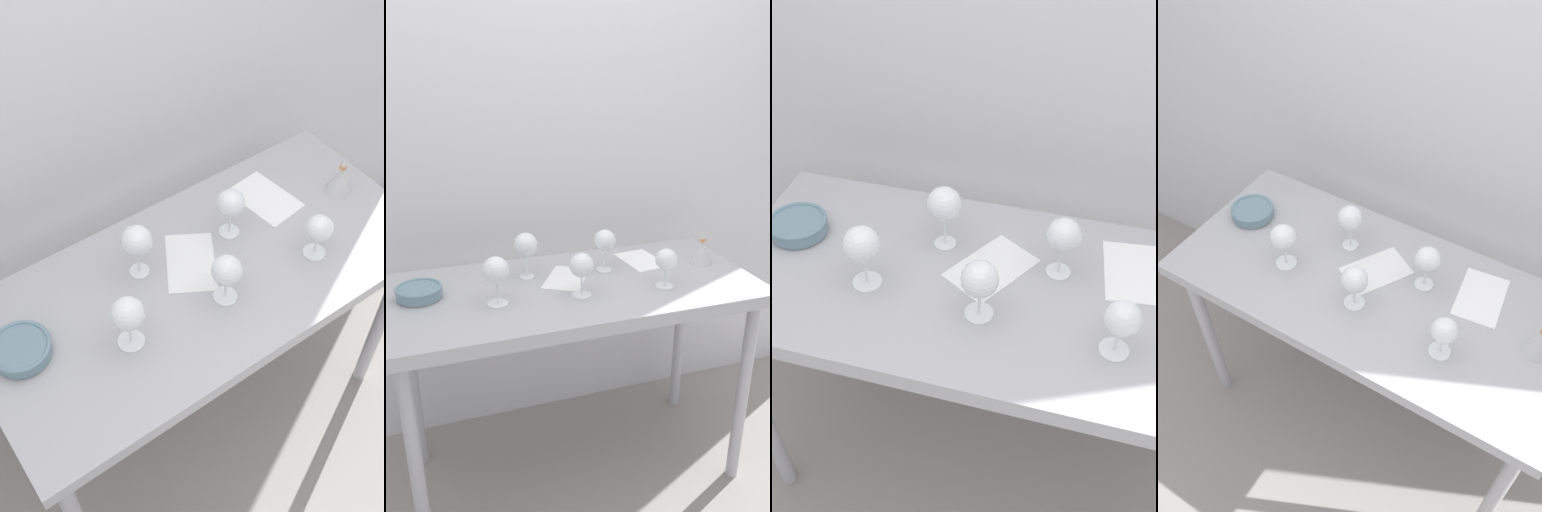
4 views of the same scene
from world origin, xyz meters
The scene contains 11 objects.
ground_plane centered at (0.00, 0.00, 0.00)m, with size 6.00×6.00×0.00m, color gray.
back_wall centered at (0.00, 0.49, 1.30)m, with size 3.80×0.04×2.60m, color silver.
steel_counter centered at (0.00, -0.01, 0.79)m, with size 1.40×0.65×0.90m.
wine_glass_far_right centered at (0.16, 0.08, 1.02)m, with size 0.09×0.09×0.17m.
wine_glass_near_left centered at (-0.31, -0.08, 1.03)m, with size 0.09×0.09×0.18m.
wine_glass_far_left centered at (-0.16, 0.11, 1.03)m, with size 0.09×0.09×0.18m.
wine_glass_near_right centered at (0.32, -0.14, 1.01)m, with size 0.08×0.08×0.15m.
wine_glass_near_center centered at (-0.01, -0.11, 1.01)m, with size 0.09×0.09×0.16m.
tasting_sheet_upper centered at (0.35, 0.13, 0.90)m, with size 0.15×0.22×0.00m, color white.
tasting_sheet_lower centered at (-0.01, 0.05, 0.90)m, with size 0.14×0.23×0.00m, color white.
tasting_bowl centered at (-0.56, 0.05, 0.93)m, with size 0.16×0.16×0.05m.
Camera 3 is at (0.20, -0.99, 1.94)m, focal length 39.88 mm.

